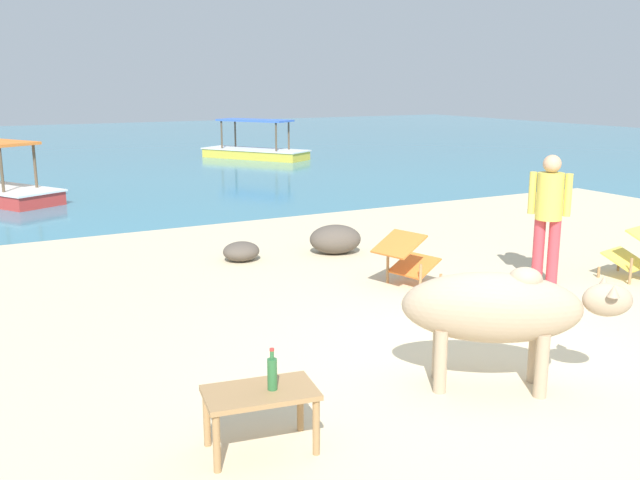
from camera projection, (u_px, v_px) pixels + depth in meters
sand_beach at (485, 356)px, 6.54m from camera, size 18.00×14.00×0.04m
water_surface at (76, 153)px, 25.44m from camera, size 60.00×36.00×0.03m
cow at (498, 309)px, 5.69m from camera, size 1.72×1.36×1.04m
low_bench_table at (260, 400)px, 4.76m from camera, size 0.82×0.56×0.44m
bottle at (272, 373)px, 4.73m from camera, size 0.07×0.07×0.30m
deck_chair_near at (638, 251)px, 8.90m from camera, size 0.68×0.86×0.68m
deck_chair_far at (407, 256)px, 8.62m from camera, size 0.88×0.72×0.68m
person_standing at (549, 209)px, 8.63m from camera, size 0.34×0.42×1.62m
shore_rock_large at (241, 251)px, 9.91m from camera, size 0.60×0.56×0.27m
shore_rock_medium at (335, 239)px, 10.32m from camera, size 0.91×0.80×0.43m
boat_yellow at (255, 150)px, 23.33m from camera, size 2.95×3.72×1.29m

